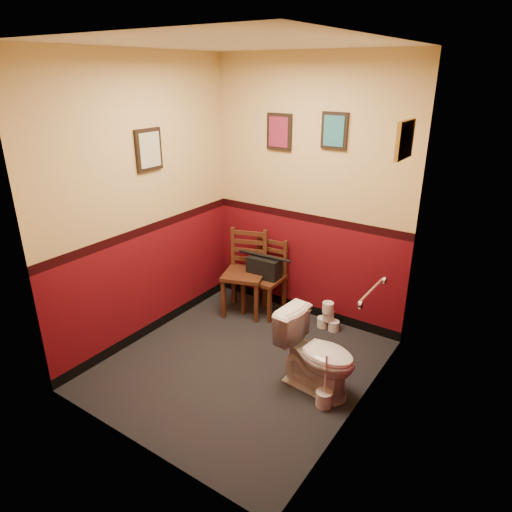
% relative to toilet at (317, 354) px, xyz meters
% --- Properties ---
extents(floor, '(2.20, 2.40, 0.00)m').
position_rel_toilet_xyz_m(floor, '(-0.72, -0.09, -0.34)').
color(floor, black).
rests_on(floor, ground).
extents(ceiling, '(2.20, 2.40, 0.00)m').
position_rel_toilet_xyz_m(ceiling, '(-0.72, -0.09, 2.36)').
color(ceiling, silver).
rests_on(ceiling, ground).
extents(wall_back, '(2.20, 0.00, 2.70)m').
position_rel_toilet_xyz_m(wall_back, '(-0.72, 1.11, 1.01)').
color(wall_back, '#580A12').
rests_on(wall_back, ground).
extents(wall_front, '(2.20, 0.00, 2.70)m').
position_rel_toilet_xyz_m(wall_front, '(-0.72, -1.29, 1.01)').
color(wall_front, '#580A12').
rests_on(wall_front, ground).
extents(wall_left, '(0.00, 2.40, 2.70)m').
position_rel_toilet_xyz_m(wall_left, '(-1.82, -0.09, 1.01)').
color(wall_left, '#580A12').
rests_on(wall_left, ground).
extents(wall_right, '(0.00, 2.40, 2.70)m').
position_rel_toilet_xyz_m(wall_right, '(0.38, -0.09, 1.01)').
color(wall_right, '#580A12').
rests_on(wall_right, ground).
extents(grab_bar, '(0.05, 0.56, 0.06)m').
position_rel_toilet_xyz_m(grab_bar, '(0.35, 0.16, 0.61)').
color(grab_bar, silver).
rests_on(grab_bar, wall_right).
extents(framed_print_back_a, '(0.28, 0.04, 0.36)m').
position_rel_toilet_xyz_m(framed_print_back_a, '(-1.07, 1.09, 1.61)').
color(framed_print_back_a, black).
rests_on(framed_print_back_a, wall_back).
extents(framed_print_back_b, '(0.26, 0.04, 0.34)m').
position_rel_toilet_xyz_m(framed_print_back_b, '(-0.47, 1.09, 1.66)').
color(framed_print_back_b, black).
rests_on(framed_print_back_b, wall_back).
extents(framed_print_left, '(0.04, 0.30, 0.38)m').
position_rel_toilet_xyz_m(framed_print_left, '(-1.80, 0.01, 1.51)').
color(framed_print_left, black).
rests_on(framed_print_left, wall_left).
extents(framed_print_right, '(0.04, 0.34, 0.28)m').
position_rel_toilet_xyz_m(framed_print_right, '(0.36, 0.51, 1.71)').
color(framed_print_right, olive).
rests_on(framed_print_right, wall_right).
extents(toilet, '(0.72, 0.44, 0.67)m').
position_rel_toilet_xyz_m(toilet, '(0.00, 0.00, 0.00)').
color(toilet, white).
rests_on(toilet, floor).
extents(toilet_brush, '(0.13, 0.13, 0.48)m').
position_rel_toilet_xyz_m(toilet_brush, '(0.16, -0.16, -0.26)').
color(toilet_brush, silver).
rests_on(toilet_brush, floor).
extents(chair_left, '(0.55, 0.55, 0.92)m').
position_rel_toilet_xyz_m(chair_left, '(-1.28, 0.78, 0.13)').
color(chair_left, '#3F2012').
rests_on(chair_left, floor).
extents(chair_right, '(0.40, 0.40, 0.83)m').
position_rel_toilet_xyz_m(chair_right, '(-1.09, 0.90, 0.08)').
color(chair_right, '#3F2012').
rests_on(chair_right, floor).
extents(handbag, '(0.37, 0.20, 0.26)m').
position_rel_toilet_xyz_m(handbag, '(-1.09, 0.86, 0.21)').
color(handbag, black).
rests_on(handbag, chair_right).
extents(tp_stack, '(0.24, 0.15, 0.32)m').
position_rel_toilet_xyz_m(tp_stack, '(-0.34, 0.93, -0.21)').
color(tp_stack, silver).
rests_on(tp_stack, floor).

